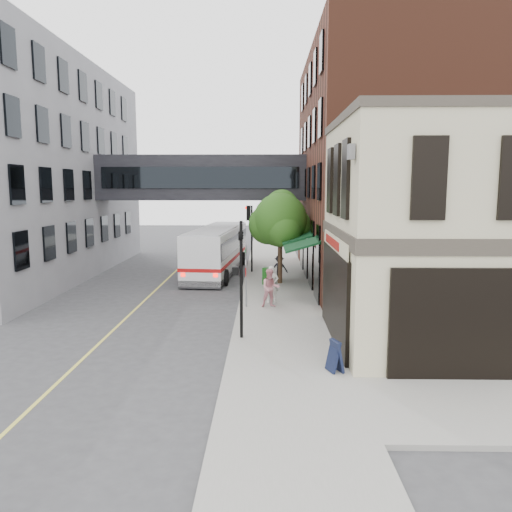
{
  "coord_description": "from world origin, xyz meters",
  "views": [
    {
      "loc": [
        1.3,
        -16.58,
        5.92
      ],
      "look_at": [
        0.94,
        2.97,
        3.19
      ],
      "focal_mm": 35.0,
      "sensor_mm": 36.0,
      "label": 1
    }
  ],
  "objects_px": {
    "pedestrian_b": "(270,288)",
    "newspaper_box": "(268,276)",
    "bus": "(217,248)",
    "sandwich_board": "(335,356)",
    "pedestrian_c": "(279,268)",
    "pedestrian_a": "(272,284)"
  },
  "relations": [
    {
      "from": "pedestrian_b",
      "to": "newspaper_box",
      "type": "height_order",
      "value": "pedestrian_b"
    },
    {
      "from": "bus",
      "to": "pedestrian_b",
      "type": "bearing_deg",
      "value": -70.88
    },
    {
      "from": "sandwich_board",
      "to": "newspaper_box",
      "type": "bearing_deg",
      "value": 78.31
    },
    {
      "from": "pedestrian_c",
      "to": "bus",
      "type": "bearing_deg",
      "value": 140.09
    },
    {
      "from": "pedestrian_a",
      "to": "pedestrian_b",
      "type": "xyz_separation_m",
      "value": [
        -0.08,
        -0.98,
        0.01
      ]
    },
    {
      "from": "pedestrian_a",
      "to": "sandwich_board",
      "type": "height_order",
      "value": "pedestrian_a"
    },
    {
      "from": "pedestrian_a",
      "to": "pedestrian_b",
      "type": "distance_m",
      "value": 0.98
    },
    {
      "from": "pedestrian_c",
      "to": "sandwich_board",
      "type": "xyz_separation_m",
      "value": [
        1.33,
        -15.15,
        -0.29
      ]
    },
    {
      "from": "bus",
      "to": "sandwich_board",
      "type": "distance_m",
      "value": 19.45
    },
    {
      "from": "bus",
      "to": "pedestrian_a",
      "type": "bearing_deg",
      "value": -68.59
    },
    {
      "from": "bus",
      "to": "pedestrian_c",
      "type": "relative_size",
      "value": 7.36
    },
    {
      "from": "bus",
      "to": "newspaper_box",
      "type": "relative_size",
      "value": 11.61
    },
    {
      "from": "pedestrian_c",
      "to": "sandwich_board",
      "type": "height_order",
      "value": "pedestrian_c"
    },
    {
      "from": "pedestrian_b",
      "to": "sandwich_board",
      "type": "distance_m",
      "value": 8.68
    },
    {
      "from": "pedestrian_c",
      "to": "sandwich_board",
      "type": "relative_size",
      "value": 1.57
    },
    {
      "from": "pedestrian_c",
      "to": "newspaper_box",
      "type": "height_order",
      "value": "pedestrian_c"
    },
    {
      "from": "pedestrian_c",
      "to": "pedestrian_a",
      "type": "bearing_deg",
      "value": -95.14
    },
    {
      "from": "bus",
      "to": "pedestrian_a",
      "type": "xyz_separation_m",
      "value": [
        3.61,
        -9.21,
        -0.67
      ]
    },
    {
      "from": "bus",
      "to": "pedestrian_c",
      "type": "bearing_deg",
      "value": -40.06
    },
    {
      "from": "pedestrian_b",
      "to": "newspaper_box",
      "type": "relative_size",
      "value": 1.85
    },
    {
      "from": "pedestrian_b",
      "to": "pedestrian_c",
      "type": "xyz_separation_m",
      "value": [
        0.61,
        6.71,
        -0.14
      ]
    },
    {
      "from": "bus",
      "to": "newspaper_box",
      "type": "bearing_deg",
      "value": -53.31
    }
  ]
}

